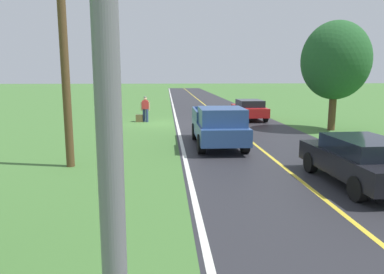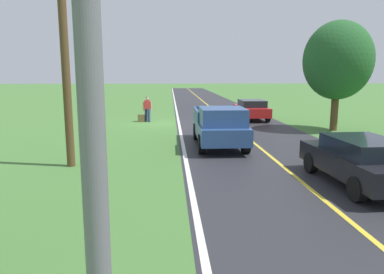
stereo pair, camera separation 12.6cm
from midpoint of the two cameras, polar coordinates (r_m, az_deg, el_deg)
name	(u,v)px [view 2 (the right image)]	position (r m, az deg, el deg)	size (l,w,h in m)	color
ground_plane	(161,123)	(24.06, -4.78, 2.16)	(200.00, 200.00, 0.00)	#427033
road_surface	(229,123)	(24.39, 6.03, 2.25)	(7.11, 120.00, 0.00)	#28282D
lane_edge_line	(179,123)	(24.06, -1.94, 2.20)	(0.16, 117.60, 0.00)	silver
lane_centre_line	(229,123)	(24.39, 6.03, 2.26)	(0.14, 117.60, 0.00)	gold
hitchhiker_walking	(147,107)	(24.84, -6.88, 4.64)	(0.62, 0.52, 1.75)	navy
suitcase_carried	(141,118)	(24.89, -7.83, 2.94)	(0.20, 0.46, 0.50)	brown
pickup_truck_passing	(220,125)	(16.18, 4.58, 1.85)	(2.12, 5.41, 1.82)	#2D4C84
traffic_light_mast	(60,14)	(2.28, -18.52, 17.90)	(0.61, 0.32, 5.20)	slate
tree_far_side_near	(338,61)	(22.36, 22.09, 11.06)	(3.82, 3.82, 6.17)	brown
sedan_mid_oncoming	(361,160)	(11.66, 25.27, -3.27)	(2.06, 4.47, 1.41)	black
sedan_near_oncoming	(251,109)	(26.21, 9.45, 4.36)	(1.95, 4.41, 1.41)	red
utility_pole_roadside	(65,57)	(13.19, -19.07, 11.78)	(0.28, 0.28, 7.55)	brown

